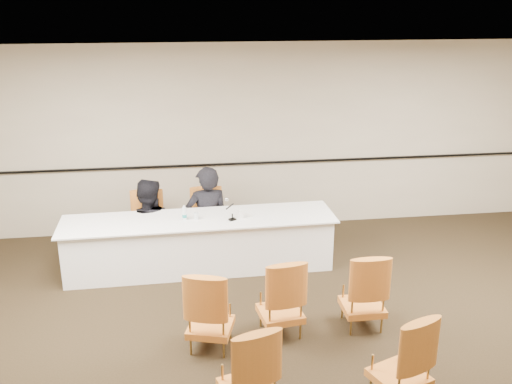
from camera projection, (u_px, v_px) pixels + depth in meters
floor at (309, 371)px, 5.85m from camera, size 10.00×10.00×0.00m
ceiling at (319, 76)px, 4.87m from camera, size 10.00×10.00×0.00m
wall_back at (255, 138)px, 9.11m from camera, size 10.00×0.04×3.00m
wall_rail at (256, 163)px, 9.20m from camera, size 9.80×0.04×0.03m
panel_table at (200, 243)px, 7.96m from camera, size 3.78×0.94×0.75m
panelist_main at (208, 224)px, 8.49m from camera, size 0.70×0.50×1.79m
panelist_main_chair at (208, 222)px, 8.47m from camera, size 0.51×0.51×0.95m
panelist_second at (148, 233)px, 8.38m from camera, size 0.89×0.74×1.66m
panelist_second_chair at (148, 225)px, 8.34m from camera, size 0.51×0.51×0.95m
papers at (241, 217)px, 7.88m from camera, size 0.37×0.34×0.00m
microphone at (232, 210)px, 7.73m from camera, size 0.17×0.23×0.29m
water_bottle at (184, 213)px, 7.75m from camera, size 0.08×0.08×0.21m
drinking_glass at (196, 216)px, 7.79m from camera, size 0.08×0.08×0.10m
coffee_cup at (241, 214)px, 7.82m from camera, size 0.10×0.10×0.12m
aud_chair_front_left at (210, 309)px, 6.11m from camera, size 0.62×0.62×0.95m
aud_chair_front_mid at (281, 296)px, 6.37m from camera, size 0.56×0.56×0.95m
aud_chair_front_right at (363, 289)px, 6.51m from camera, size 0.50×0.50×0.95m
aud_chair_back_left at (248, 368)px, 5.13m from camera, size 0.62×0.62×0.95m
aud_chair_back_right at (401, 357)px, 5.29m from camera, size 0.65×0.65×0.95m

